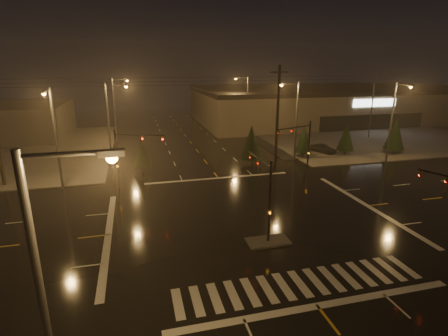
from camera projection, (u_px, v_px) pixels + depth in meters
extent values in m
plane|color=black|center=(250.00, 219.00, 28.34)|extent=(140.00, 140.00, 0.00)
cube|color=#4A4742|center=(354.00, 133.00, 63.35)|extent=(36.00, 36.00, 0.12)
cube|color=#4A4742|center=(268.00, 241.00, 24.61)|extent=(3.00, 1.60, 0.15)
cube|color=beige|center=(300.00, 284.00, 19.99)|extent=(15.00, 2.60, 0.01)
cube|color=beige|center=(317.00, 306.00, 18.13)|extent=(16.00, 0.50, 0.01)
cube|color=beige|center=(218.00, 178.00, 38.55)|extent=(16.00, 0.50, 0.01)
cube|color=black|center=(385.00, 134.00, 62.69)|extent=(50.00, 24.00, 0.08)
cube|color=#726651|center=(333.00, 104.00, 78.41)|extent=(60.00, 28.00, 7.00)
cube|color=black|center=(334.00, 89.00, 77.47)|extent=(60.20, 28.20, 0.80)
cube|color=white|center=(375.00, 103.00, 64.84)|extent=(9.00, 0.20, 1.40)
cube|color=black|center=(372.00, 122.00, 65.91)|extent=(22.00, 0.15, 2.80)
cylinder|color=black|center=(270.00, 203.00, 23.77)|extent=(0.18, 0.18, 6.00)
cylinder|color=black|center=(259.00, 159.00, 25.15)|extent=(0.12, 4.50, 0.12)
imported|color=#594707|center=(250.00, 153.00, 27.04)|extent=(0.16, 0.20, 1.00)
cube|color=#594707|center=(269.00, 212.00, 23.97)|extent=(0.25, 0.18, 0.35)
cylinder|color=black|center=(309.00, 147.00, 39.74)|extent=(0.18, 0.18, 6.00)
cylinder|color=black|center=(294.00, 128.00, 37.68)|extent=(4.74, 1.82, 0.12)
imported|color=#594707|center=(279.00, 130.00, 36.47)|extent=(0.24, 0.22, 1.00)
cube|color=#594707|center=(308.00, 153.00, 39.94)|extent=(0.25, 0.18, 0.35)
cylinder|color=black|center=(117.00, 159.00, 34.72)|extent=(0.18, 0.18, 6.00)
cylinder|color=black|center=(140.00, 135.00, 33.78)|extent=(4.74, 1.82, 0.12)
imported|color=#594707|center=(162.00, 136.00, 33.58)|extent=(0.24, 0.22, 1.00)
cube|color=#594707|center=(117.00, 166.00, 34.92)|extent=(0.25, 0.18, 0.35)
imported|color=#594707|center=(421.00, 171.00, 22.56)|extent=(0.22, 0.24, 1.00)
cylinder|color=#38383A|center=(44.00, 315.00, 10.24)|extent=(0.24, 0.24, 10.00)
cylinder|color=#38383A|center=(67.00, 154.00, 9.16)|extent=(2.40, 0.14, 0.14)
cube|color=#38383A|center=(111.00, 153.00, 9.44)|extent=(0.70, 0.30, 0.18)
sphere|color=orange|center=(112.00, 158.00, 9.48)|extent=(0.32, 0.32, 0.32)
cylinder|color=#38383A|center=(109.00, 127.00, 40.88)|extent=(0.24, 0.24, 10.00)
cylinder|color=#38383A|center=(116.00, 85.00, 39.79)|extent=(2.40, 0.14, 0.14)
cube|color=#38383A|center=(126.00, 85.00, 40.07)|extent=(0.70, 0.30, 0.18)
sphere|color=orange|center=(126.00, 86.00, 40.11)|extent=(0.32, 0.32, 0.32)
cylinder|color=#38383A|center=(115.00, 110.00, 55.73)|extent=(0.24, 0.24, 10.00)
cylinder|color=#38383A|center=(120.00, 79.00, 54.65)|extent=(2.40, 0.14, 0.14)
cube|color=#38383A|center=(127.00, 80.00, 54.92)|extent=(0.70, 0.30, 0.18)
sphere|color=orange|center=(127.00, 80.00, 54.96)|extent=(0.32, 0.32, 0.32)
cylinder|color=#38383A|center=(296.00, 122.00, 44.52)|extent=(0.24, 0.24, 10.00)
cylinder|color=#38383A|center=(290.00, 83.00, 42.86)|extent=(2.40, 0.14, 0.14)
cube|color=#38383A|center=(281.00, 84.00, 42.62)|extent=(0.70, 0.30, 0.18)
sphere|color=orange|center=(281.00, 85.00, 42.65)|extent=(0.32, 0.32, 0.32)
cylinder|color=#38383A|center=(248.00, 105.00, 63.08)|extent=(0.24, 0.24, 10.00)
cylinder|color=#38383A|center=(242.00, 78.00, 61.43)|extent=(2.40, 0.14, 0.14)
cube|color=#38383A|center=(236.00, 78.00, 61.18)|extent=(0.70, 0.30, 0.18)
sphere|color=orange|center=(236.00, 79.00, 61.22)|extent=(0.32, 0.32, 0.32)
cylinder|color=#38383A|center=(56.00, 140.00, 33.77)|extent=(0.24, 0.24, 10.00)
cylinder|color=#38383A|center=(46.00, 91.00, 31.28)|extent=(0.14, 2.40, 0.14)
cube|color=#38383A|center=(44.00, 92.00, 30.28)|extent=(0.30, 0.70, 0.18)
sphere|color=orange|center=(44.00, 94.00, 30.31)|extent=(0.32, 0.32, 0.32)
cylinder|color=#38383A|center=(391.00, 124.00, 42.85)|extent=(0.24, 0.24, 10.00)
cylinder|color=#38383A|center=(404.00, 85.00, 40.37)|extent=(0.14, 2.40, 0.14)
cube|color=#38383A|center=(411.00, 86.00, 39.36)|extent=(0.30, 0.70, 0.18)
sphere|color=orange|center=(411.00, 87.00, 39.40)|extent=(0.32, 0.32, 0.32)
cylinder|color=black|center=(277.00, 117.00, 41.54)|extent=(0.32, 0.32, 12.00)
cube|color=black|center=(279.00, 72.00, 40.06)|extent=(2.20, 0.12, 0.12)
cylinder|color=black|center=(303.00, 155.00, 47.18)|extent=(0.18, 0.18, 0.70)
cone|color=black|center=(304.00, 139.00, 46.57)|extent=(2.26, 2.26, 3.53)
cylinder|color=black|center=(344.00, 152.00, 48.42)|extent=(0.18, 0.18, 0.70)
cone|color=black|center=(346.00, 137.00, 47.79)|extent=(2.35, 2.35, 3.67)
cylinder|color=black|center=(393.00, 151.00, 48.99)|extent=(0.18, 0.18, 0.70)
cone|color=black|center=(395.00, 134.00, 48.29)|extent=(2.73, 2.73, 4.27)
cylinder|color=black|center=(143.00, 169.00, 40.78)|extent=(0.18, 0.18, 0.70)
cone|color=black|center=(142.00, 152.00, 40.20)|extent=(2.13, 2.13, 3.33)
cylinder|color=black|center=(251.00, 161.00, 43.97)|extent=(0.18, 0.18, 0.70)
cone|color=black|center=(251.00, 142.00, 43.26)|extent=(2.70, 2.70, 4.23)
imported|color=black|center=(323.00, 148.00, 49.36)|extent=(3.08, 4.16, 1.32)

